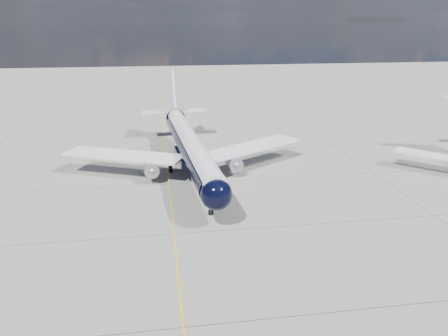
{
  "coord_description": "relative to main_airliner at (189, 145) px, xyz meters",
  "views": [
    {
      "loc": [
        -1.12,
        -31.75,
        21.43
      ],
      "look_at": [
        6.74,
        19.03,
        4.0
      ],
      "focal_mm": 35.0,
      "sensor_mm": 36.0,
      "label": 1
    }
  ],
  "objects": [
    {
      "name": "main_airliner",
      "position": [
        0.0,
        0.0,
        0.0
      ],
      "size": [
        36.61,
        44.67,
        12.9
      ],
      "rotation": [
        0.0,
        0.0,
        0.07
      ],
      "color": "black",
      "rests_on": "ground"
    },
    {
      "name": "taxiway_centerline",
      "position": [
        -3.32,
        -5.4,
        -4.0
      ],
      "size": [
        0.16,
        160.0,
        0.01
      ],
      "primitive_type": "cube",
      "color": "yellow",
      "rests_on": "ground"
    },
    {
      "name": "ground",
      "position": [
        -3.32,
        -0.4,
        -4.0
      ],
      "size": [
        320.0,
        320.0,
        0.0
      ],
      "primitive_type": "plane",
      "color": "gray",
      "rests_on": "ground"
    }
  ]
}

